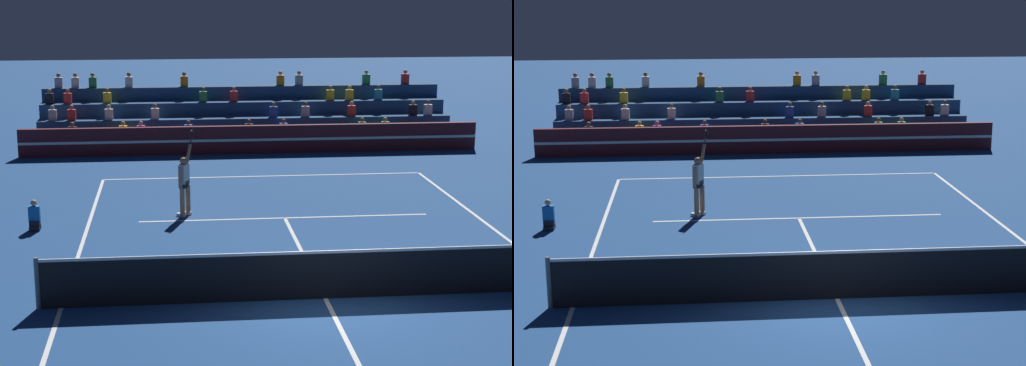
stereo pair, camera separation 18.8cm
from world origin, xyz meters
The scene contains 8 objects.
ground_plane centered at (0.00, 0.00, 0.00)m, with size 120.00×120.00×0.00m, color navy.
court_lines centered at (0.00, 0.00, 0.00)m, with size 11.10×23.90×0.01m.
tennis_net centered at (0.00, 0.00, 0.54)m, with size 12.00×0.10×1.10m.
sponsor_banner_wall centered at (0.00, 16.08, 0.55)m, with size 18.00×0.26×1.10m.
bleacher_stand centered at (-0.01, 19.25, 0.84)m, with size 17.09×3.80×2.83m.
ball_kid_courtside centered at (-6.89, 5.90, 0.33)m, with size 0.30×0.36×0.84m.
tennis_player centered at (-2.82, 6.99, 0.99)m, with size 0.59×1.02×2.45m.
tennis_ball centered at (3.90, 2.86, 0.03)m, with size 0.07×0.07×0.07m, color #C6DB33.
Camera 1 is at (-3.18, -16.81, 6.47)m, focal length 60.00 mm.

